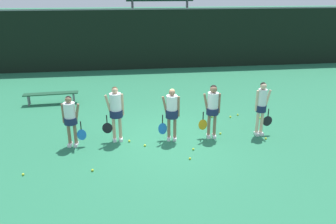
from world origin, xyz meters
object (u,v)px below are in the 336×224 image
tennis_ball_1 (266,138)px  player_3 (212,107)px  tennis_ball_0 (230,117)px  tennis_ball_3 (190,158)px  player_4 (262,105)px  tennis_ball_2 (23,174)px  player_2 (172,110)px  tennis_ball_5 (238,115)px  player_0 (71,117)px  tennis_ball_4 (92,170)px  tennis_ball_7 (212,117)px  tennis_ball_8 (260,118)px  tennis_ball_10 (145,145)px  tennis_ball_6 (129,141)px  tennis_ball_9 (193,149)px  tennis_ball_11 (220,133)px  player_1 (116,109)px  bench_courtside (51,94)px

tennis_ball_1 → player_3: bearing=166.4°
tennis_ball_0 → tennis_ball_3: bearing=-126.1°
player_4 → tennis_ball_2: player_4 is taller
player_2 → tennis_ball_0: player_2 is taller
tennis_ball_5 → tennis_ball_3: bearing=-128.7°
player_0 → tennis_ball_4: 1.97m
player_2 → tennis_ball_7: (1.76, 1.65, -0.96)m
tennis_ball_8 → tennis_ball_7: bearing=169.2°
tennis_ball_2 → tennis_ball_10: (3.24, 1.22, 0.00)m
player_0 → tennis_ball_6: size_ratio=22.73×
player_4 → tennis_ball_1: size_ratio=26.55×
player_4 → tennis_ball_9: bearing=-163.8°
tennis_ball_1 → tennis_ball_11: (-1.33, 0.56, -0.00)m
tennis_ball_1 → tennis_ball_3: (-2.66, -0.96, -0.00)m
player_2 → tennis_ball_4: player_2 is taller
player_3 → tennis_ball_5: size_ratio=26.31×
tennis_ball_0 → tennis_ball_2: (-6.55, -3.14, -0.00)m
tennis_ball_11 → tennis_ball_4: bearing=-155.9°
tennis_ball_6 → tennis_ball_11: size_ratio=1.09×
tennis_ball_0 → tennis_ball_4: bearing=-146.5°
player_1 → player_4: (4.62, -0.18, -0.01)m
player_3 → tennis_ball_2: size_ratio=26.82×
player_3 → tennis_ball_2: bearing=-156.2°
player_1 → player_0: bearing=-175.8°
player_3 → tennis_ball_5: player_3 is taller
player_3 → tennis_ball_3: size_ratio=27.21×
player_0 → tennis_ball_5: player_0 is taller
player_3 → tennis_ball_6: size_ratio=24.87×
tennis_ball_5 → tennis_ball_9: (-2.24, -2.51, -0.00)m
player_0 → tennis_ball_8: player_0 is taller
tennis_ball_1 → tennis_ball_4: 5.48m
tennis_ball_6 → tennis_ball_7: tennis_ball_7 is taller
bench_courtside → tennis_ball_11: bearing=-35.7°
player_4 → tennis_ball_6: player_4 is taller
tennis_ball_10 → player_3: bearing=10.2°
tennis_ball_5 → tennis_ball_8: size_ratio=0.99×
player_1 → tennis_ball_2: 3.16m
player_1 → player_3: player_1 is taller
tennis_ball_3 → tennis_ball_5: size_ratio=0.97×
player_0 → player_2: size_ratio=0.95×
player_0 → player_2: 3.05m
player_0 → tennis_ball_10: (2.17, -0.36, -0.90)m
bench_courtside → tennis_ball_8: 8.42m
player_2 → tennis_ball_9: player_2 is taller
bench_courtside → player_3: 7.04m
player_1 → tennis_ball_3: 2.74m
tennis_ball_10 → tennis_ball_3: bearing=-38.9°
tennis_ball_3 → tennis_ball_8: (3.18, 2.67, 0.00)m
player_3 → tennis_ball_2: (-5.41, -1.61, -1.02)m
tennis_ball_8 → player_3: bearing=-149.5°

